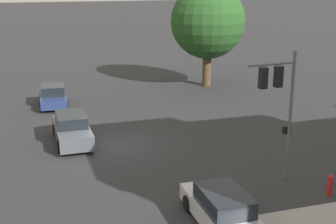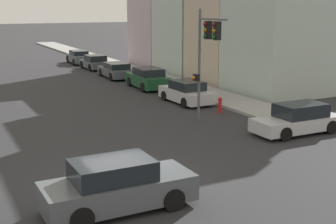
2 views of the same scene
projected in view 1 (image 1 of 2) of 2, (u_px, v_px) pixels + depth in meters
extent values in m
plane|color=#28282B|center=(111.00, 144.00, 25.55)|extent=(300.00, 300.00, 0.00)
cylinder|color=#4C3823|center=(207.00, 68.00, 38.85)|extent=(0.71, 0.71, 3.05)
sphere|color=#234C1E|center=(208.00, 21.00, 37.79)|extent=(6.06, 6.06, 6.06)
cylinder|color=#515456|center=(290.00, 118.00, 20.36)|extent=(0.14, 0.14, 5.86)
cylinder|color=#515456|center=(272.00, 64.00, 19.29)|extent=(0.25, 2.24, 0.10)
cube|color=black|center=(278.00, 77.00, 19.58)|extent=(0.32, 0.32, 0.90)
sphere|color=#590F0F|center=(276.00, 69.00, 19.66)|extent=(0.20, 0.20, 0.20)
sphere|color=#99660F|center=(276.00, 76.00, 19.75)|extent=(0.20, 0.20, 0.20)
sphere|color=#0F511E|center=(275.00, 83.00, 19.83)|extent=(0.20, 0.20, 0.20)
cube|color=black|center=(263.00, 78.00, 19.32)|extent=(0.32, 0.32, 0.90)
sphere|color=#590F0F|center=(261.00, 70.00, 19.40)|extent=(0.20, 0.20, 0.20)
sphere|color=#99660F|center=(261.00, 77.00, 19.49)|extent=(0.20, 0.20, 0.20)
sphere|color=#0F511E|center=(260.00, 84.00, 19.57)|extent=(0.20, 0.20, 0.20)
cube|color=black|center=(287.00, 130.00, 20.69)|extent=(0.24, 0.36, 0.35)
sphere|color=orange|center=(285.00, 129.00, 20.82)|extent=(0.18, 0.18, 0.18)
cube|color=#4C5156|center=(72.00, 132.00, 25.73)|extent=(4.57, 1.80, 0.79)
cube|color=black|center=(71.00, 119.00, 25.70)|extent=(2.38, 1.58, 0.60)
cylinder|color=black|center=(92.00, 143.00, 24.75)|extent=(0.70, 0.23, 0.70)
cylinder|color=black|center=(60.00, 146.00, 24.26)|extent=(0.70, 0.23, 0.70)
cylinder|color=black|center=(84.00, 127.00, 27.33)|extent=(0.70, 0.23, 0.70)
cylinder|color=black|center=(55.00, 130.00, 26.84)|extent=(0.70, 0.23, 0.70)
cube|color=#B7B7BC|center=(221.00, 213.00, 17.14)|extent=(4.52, 1.75, 0.62)
cube|color=black|center=(224.00, 200.00, 16.79)|extent=(2.35, 1.53, 0.64)
cylinder|color=black|center=(188.00, 203.00, 18.24)|extent=(0.66, 0.22, 0.66)
cylinder|color=black|center=(226.00, 198.00, 18.69)|extent=(0.66, 0.22, 0.66)
cube|color=navy|center=(53.00, 99.00, 32.99)|extent=(3.92, 1.97, 0.62)
cube|color=black|center=(53.00, 90.00, 32.95)|extent=(2.07, 1.66, 0.65)
cylinder|color=black|center=(66.00, 105.00, 32.12)|extent=(0.73, 0.26, 0.72)
cylinder|color=black|center=(41.00, 106.00, 31.73)|extent=(0.73, 0.26, 0.72)
cylinder|color=black|center=(65.00, 96.00, 34.33)|extent=(0.73, 0.26, 0.72)
cylinder|color=black|center=(42.00, 98.00, 33.93)|extent=(0.73, 0.26, 0.72)
cylinder|color=red|center=(330.00, 187.00, 19.55)|extent=(0.20, 0.20, 0.75)
sphere|color=red|center=(331.00, 177.00, 19.43)|extent=(0.22, 0.22, 0.22)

